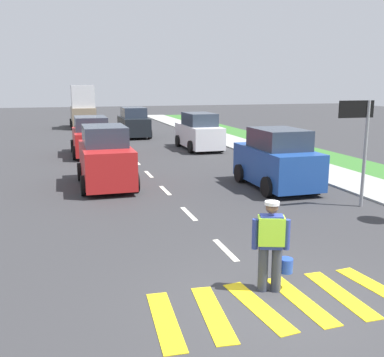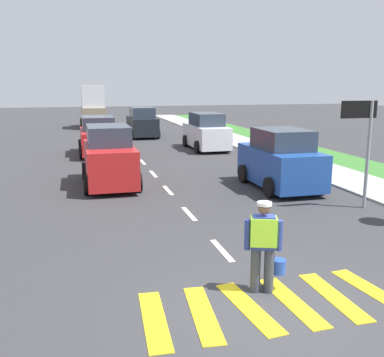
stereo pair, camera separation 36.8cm
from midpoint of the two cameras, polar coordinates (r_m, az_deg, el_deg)
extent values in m
plane|color=#333335|center=(27.76, -9.56, 4.17)|extent=(96.00, 96.00, 0.00)
cube|color=#9E9E99|center=(19.72, 15.94, 0.74)|extent=(2.40, 72.00, 0.14)
cube|color=#38722D|center=(21.09, 21.47, 1.07)|extent=(2.40, 72.00, 0.06)
cube|color=yellow|center=(7.48, -4.91, -17.49)|extent=(0.48, 1.92, 0.01)
cube|color=yellow|center=(7.66, 1.23, -16.71)|extent=(0.54, 1.93, 0.01)
cube|color=yellow|center=(7.91, 6.98, -15.81)|extent=(0.57, 1.93, 0.01)
cube|color=yellow|center=(8.23, 12.28, -14.84)|extent=(0.45, 1.91, 0.01)
cube|color=yellow|center=(8.61, 17.10, -13.85)|extent=(0.36, 1.90, 0.01)
cube|color=yellow|center=(9.05, 21.45, -12.86)|extent=(0.56, 1.93, 0.01)
cube|color=silver|center=(10.27, 3.21, -9.03)|extent=(0.14, 1.40, 0.01)
cube|color=silver|center=(12.98, -1.23, -4.49)|extent=(0.14, 1.40, 0.01)
cube|color=silver|center=(15.80, -4.08, -1.53)|extent=(0.14, 1.40, 0.01)
cube|color=silver|center=(18.68, -6.06, 0.54)|extent=(0.14, 1.40, 0.01)
cube|color=silver|center=(21.58, -7.51, 2.05)|extent=(0.14, 1.40, 0.01)
cube|color=silver|center=(24.52, -8.61, 3.20)|extent=(0.14, 1.40, 0.01)
cube|color=silver|center=(27.46, -9.48, 4.10)|extent=(0.14, 1.40, 0.01)
cube|color=silver|center=(30.42, -10.18, 4.82)|extent=(0.14, 1.40, 0.01)
cube|color=silver|center=(33.38, -10.76, 5.42)|extent=(0.14, 1.40, 0.01)
cube|color=silver|center=(36.35, -11.25, 5.92)|extent=(0.14, 1.40, 0.01)
cube|color=silver|center=(39.33, -11.66, 6.34)|extent=(0.14, 1.40, 0.01)
cube|color=silver|center=(42.31, -12.01, 6.71)|extent=(0.14, 1.40, 0.01)
cube|color=silver|center=(45.29, -12.32, 7.02)|extent=(0.14, 1.40, 0.01)
cube|color=silver|center=(48.27, -12.59, 7.30)|extent=(0.14, 1.40, 0.01)
cube|color=silver|center=(51.26, -12.83, 7.54)|extent=(0.14, 1.40, 0.01)
cube|color=silver|center=(54.24, -13.05, 7.76)|extent=(0.14, 1.40, 0.01)
cylinder|color=#383D4C|center=(8.31, 7.71, -11.32)|extent=(0.18, 0.18, 0.82)
cylinder|color=#383D4C|center=(8.33, 9.38, -11.31)|extent=(0.18, 0.18, 0.82)
cube|color=navy|center=(8.07, 8.70, -6.68)|extent=(0.46, 0.36, 0.60)
cube|color=#A5EA33|center=(8.06, 8.71, -6.54)|extent=(0.53, 0.42, 0.51)
cylinder|color=navy|center=(8.06, 6.70, -7.01)|extent=(0.11, 0.11, 0.55)
cylinder|color=navy|center=(8.12, 10.67, -7.01)|extent=(0.11, 0.11, 0.55)
sphere|color=brown|center=(7.94, 8.80, -3.67)|extent=(0.22, 0.22, 0.22)
cylinder|color=silver|center=(7.92, 8.82, -3.11)|extent=(0.26, 0.26, 0.06)
cylinder|color=#2347B7|center=(8.43, 10.55, -10.78)|extent=(0.26, 0.26, 0.26)
cylinder|color=gray|center=(14.32, 20.38, 2.85)|extent=(0.10, 0.10, 3.20)
cube|color=white|center=(13.98, 19.38, 8.30)|extent=(1.10, 0.05, 0.44)
cube|color=black|center=(13.96, 19.41, 8.29)|extent=(1.16, 0.04, 0.50)
cube|color=gray|center=(39.58, -13.91, 7.66)|extent=(1.90, 4.60, 1.56)
cube|color=#2D3847|center=(40.32, -14.05, 9.34)|extent=(1.67, 1.61, 0.70)
cube|color=silver|center=(38.70, -13.98, 10.06)|extent=(1.81, 2.53, 1.80)
cylinder|color=black|center=(38.27, -12.30, 6.67)|extent=(0.22, 0.68, 0.68)
cylinder|color=black|center=(38.18, -15.22, 6.52)|extent=(0.22, 0.68, 0.68)
cylinder|color=black|center=(41.10, -12.60, 7.00)|extent=(0.22, 0.68, 0.68)
cylinder|color=black|center=(41.02, -15.32, 6.86)|extent=(0.22, 0.68, 0.68)
cube|color=silver|center=(25.72, 0.45, 5.46)|extent=(1.69, 4.35, 1.18)
cube|color=#2D3847|center=(25.52, 0.53, 7.53)|extent=(1.49, 2.39, 0.70)
cylinder|color=black|center=(26.83, -2.16, 4.79)|extent=(0.22, 0.68, 0.68)
cylinder|color=black|center=(27.30, 1.37, 4.92)|extent=(0.22, 0.68, 0.68)
cylinder|color=black|center=(24.24, -0.58, 4.03)|extent=(0.22, 0.68, 0.68)
cylinder|color=black|center=(24.77, 3.27, 4.18)|extent=(0.22, 0.68, 0.68)
cube|color=red|center=(16.67, -11.50, 1.89)|extent=(1.69, 4.05, 1.31)
cube|color=#2D3847|center=(16.62, -11.67, 5.36)|extent=(1.48, 2.23, 0.70)
cylinder|color=black|center=(15.63, -7.86, -0.49)|extent=(0.22, 0.68, 0.68)
cylinder|color=black|center=(15.48, -14.19, -0.87)|extent=(0.22, 0.68, 0.68)
cylinder|color=black|center=(18.07, -9.07, 1.15)|extent=(0.22, 0.68, 0.68)
cylinder|color=black|center=(17.94, -14.54, 0.84)|extent=(0.22, 0.68, 0.68)
cube|color=black|center=(31.92, -7.74, 6.62)|extent=(1.74, 4.11, 1.19)
cube|color=#2D3847|center=(31.75, -7.76, 8.30)|extent=(1.53, 2.26, 0.70)
cylinder|color=black|center=(33.10, -9.59, 5.99)|extent=(0.22, 0.68, 0.68)
cylinder|color=black|center=(33.36, -6.54, 6.13)|extent=(0.22, 0.68, 0.68)
cylinder|color=black|center=(30.58, -9.01, 5.53)|extent=(0.22, 0.68, 0.68)
cylinder|color=black|center=(30.86, -5.72, 5.68)|extent=(0.22, 0.68, 0.68)
cube|color=red|center=(24.17, -13.05, 4.66)|extent=(1.80, 4.32, 1.12)
cube|color=#2D3847|center=(24.19, -13.17, 6.82)|extent=(1.58, 2.38, 0.70)
cylinder|color=black|center=(22.97, -10.50, 3.39)|extent=(0.22, 0.68, 0.68)
cylinder|color=black|center=(22.86, -15.09, 3.14)|extent=(0.22, 0.68, 0.68)
cylinder|color=black|center=(25.62, -11.14, 4.24)|extent=(0.22, 0.68, 0.68)
cylinder|color=black|center=(25.52, -15.26, 4.01)|extent=(0.22, 0.68, 0.68)
cube|color=#1E4799|center=(16.35, 10.03, 1.63)|extent=(1.78, 3.86, 1.25)
cube|color=#2D3847|center=(16.12, 10.30, 4.98)|extent=(1.57, 2.12, 0.70)
cylinder|color=black|center=(17.14, 5.47, 0.66)|extent=(0.22, 0.68, 0.68)
cylinder|color=black|center=(17.89, 10.90, 0.98)|extent=(0.22, 0.68, 0.68)
cylinder|color=black|center=(15.00, 8.85, -1.06)|extent=(0.22, 0.68, 0.68)
cylinder|color=black|center=(15.85, 14.84, -0.62)|extent=(0.22, 0.68, 0.68)
camera|label=1|loc=(0.18, -90.85, -0.18)|focal=42.07mm
camera|label=2|loc=(0.18, 89.15, 0.18)|focal=42.07mm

